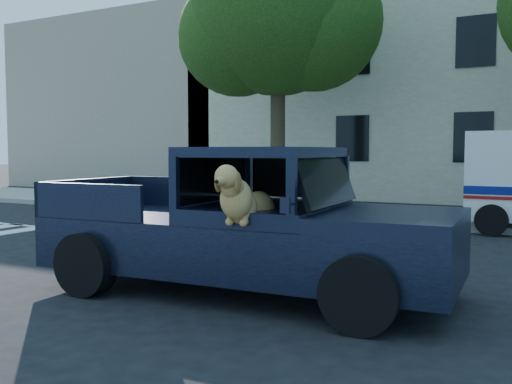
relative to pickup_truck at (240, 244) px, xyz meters
The scene contains 6 objects.
ground 0.70m from the pickup_truck, 96.76° to the right, with size 120.00×120.00×0.00m, color black.
far_sidewalk 8.88m from the pickup_truck, 90.26° to the left, with size 60.00×4.00×0.15m, color gray.
lane_stripes 3.69m from the pickup_truck, 57.41° to the left, with size 21.60×0.14×0.01m, color silver, non-canonical shape.
street_tree_left 11.33m from the pickup_truck, 113.34° to the left, with size 6.00×5.20×8.60m.
building_left 22.34m from the pickup_truck, 132.93° to the left, with size 12.00×6.00×8.00m, color tan.
pickup_truck is the anchor object (origin of this frame).
Camera 1 is at (3.56, -5.76, 1.77)m, focal length 40.00 mm.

